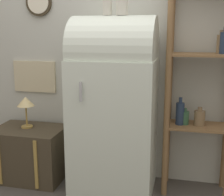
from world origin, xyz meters
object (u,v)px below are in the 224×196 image
at_px(suitcase_trunk, 30,153).
at_px(vase_center, 122,1).
at_px(vase_left, 107,3).
at_px(desk_lamp, 26,104).
at_px(refrigerator, 114,104).

bearing_deg(suitcase_trunk, vase_center, -1.56).
bearing_deg(suitcase_trunk, vase_left, -1.44).
relative_size(vase_left, desk_lamp, 0.71).
xyz_separation_m(suitcase_trunk, vase_left, (0.80, -0.02, 1.41)).
xyz_separation_m(suitcase_trunk, vase_center, (0.92, -0.03, 1.41)).
xyz_separation_m(refrigerator, suitcase_trunk, (-0.86, 0.02, -0.55)).
bearing_deg(vase_center, suitcase_trunk, 178.44).
relative_size(refrigerator, vase_center, 6.60).
distance_m(vase_center, desk_lamp, 1.33).
height_order(suitcase_trunk, vase_left, vase_left).
bearing_deg(suitcase_trunk, desk_lamp, 136.36).
bearing_deg(refrigerator, suitcase_trunk, 178.38).
relative_size(refrigerator, desk_lamp, 5.10).
distance_m(refrigerator, suitcase_trunk, 1.02).
bearing_deg(vase_center, vase_left, 177.66).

